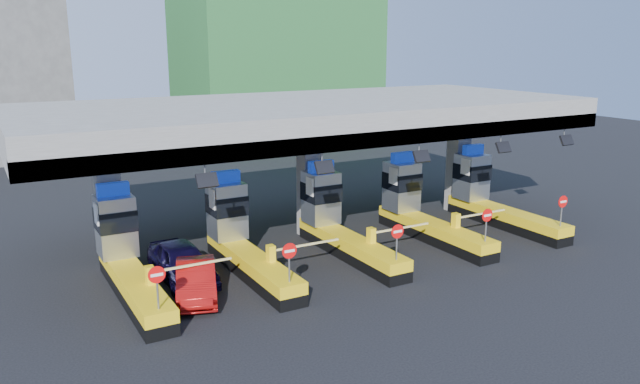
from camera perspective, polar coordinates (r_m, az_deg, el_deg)
ground at (r=30.34m, az=1.77°, el=-5.42°), size 120.00×120.00×0.00m
toll_canopy at (r=31.39m, az=-0.88°, el=6.74°), size 28.00×12.09×7.00m
toll_lane_far_left at (r=26.66m, az=-17.35°, el=-5.61°), size 4.43×8.00×4.16m
toll_lane_left at (r=28.01m, az=-7.32°, el=-4.15°), size 4.43×8.00×4.16m
toll_lane_center at (r=30.14m, az=1.52°, el=-2.76°), size 4.43×8.00×4.16m
toll_lane_right at (r=32.90m, az=9.01°, el=-1.52°), size 4.43×8.00×4.16m
toll_lane_far_right at (r=36.15m, az=15.25°, el=-0.46°), size 4.43×8.00×4.16m
van at (r=27.04m, az=-12.50°, el=-6.31°), size 2.11×4.92×1.66m
red_car at (r=25.34m, az=-11.26°, el=-7.90°), size 2.75×4.58×1.42m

